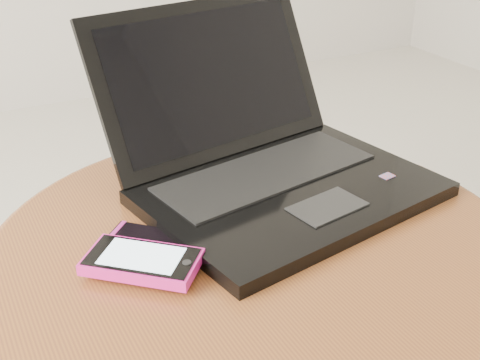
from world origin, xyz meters
TOP-DOWN VIEW (x-y plane):
  - table at (0.02, 0.06)m, footprint 0.64×0.64m
  - laptop at (0.09, 0.17)m, footprint 0.41×0.41m
  - phone_black at (-0.10, 0.10)m, footprint 0.11×0.11m
  - phone_pink at (-0.12, 0.06)m, footprint 0.13×0.13m

SIDE VIEW (x-z plane):
  - table at x=0.02m, z-range 0.14..0.65m
  - phone_black at x=-0.10m, z-range 0.50..0.51m
  - phone_pink at x=-0.12m, z-range 0.51..0.53m
  - laptop at x=0.09m, z-range 0.44..0.65m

